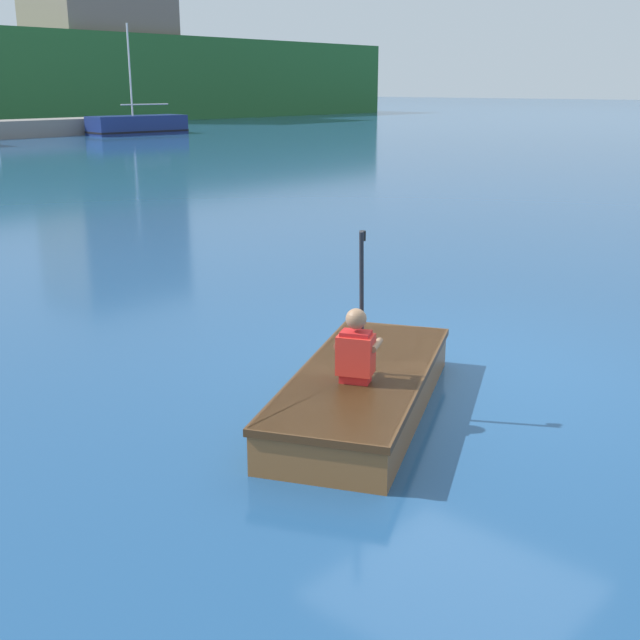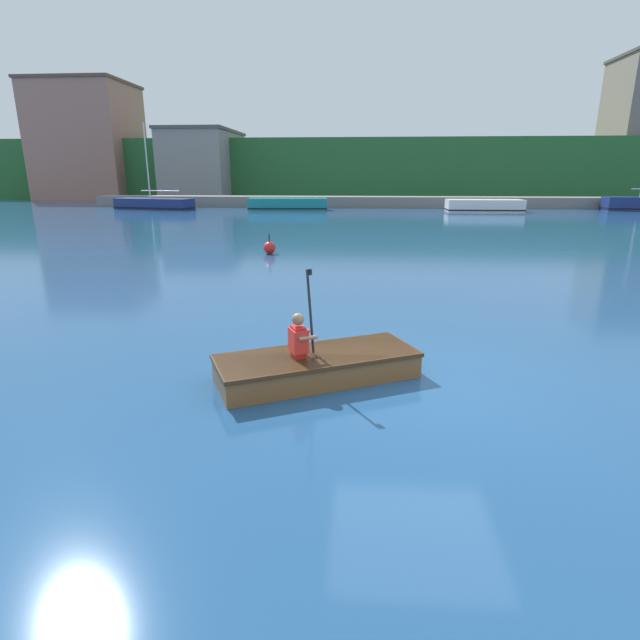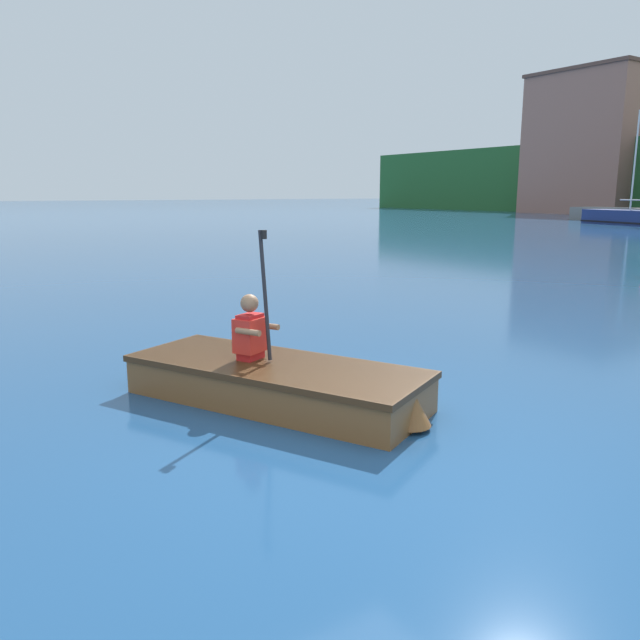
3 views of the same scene
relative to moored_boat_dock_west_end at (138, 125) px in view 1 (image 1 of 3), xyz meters
name	(u,v)px [view 1 (image 1 of 3)]	position (x,y,z in m)	size (l,w,h in m)	color
ground_plane	(469,372)	(-21.13, -35.28, -0.51)	(300.00, 300.00, 0.00)	navy
waterfront_apartment_right	(100,23)	(9.70, 17.88, 6.84)	(10.17, 7.59, 14.67)	#75665B
moored_boat_dock_west_end	(138,125)	(0.00, 0.00, 0.00)	(5.73, 2.49, 5.97)	navy
rowboat_foreground	(364,386)	(-22.57, -35.13, -0.29)	(3.03, 2.19, 0.38)	brown
person_paddler	(356,349)	(-22.85, -35.26, 0.15)	(0.43, 0.43, 1.22)	red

